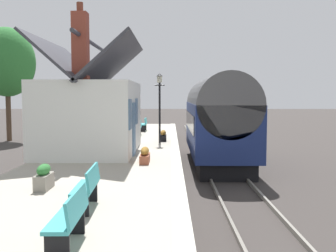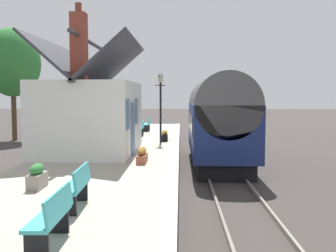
{
  "view_description": "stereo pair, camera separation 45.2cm",
  "coord_description": "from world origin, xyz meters",
  "px_view_note": "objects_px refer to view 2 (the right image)",
  "views": [
    {
      "loc": [
        -16.66,
        1.4,
        3.39
      ],
      "look_at": [
        1.04,
        1.5,
        1.99
      ],
      "focal_mm": 42.04,
      "sensor_mm": 36.0,
      "label": 1
    },
    {
      "loc": [
        -16.66,
        0.95,
        3.39
      ],
      "look_at": [
        1.04,
        1.5,
        1.99
      ],
      "focal_mm": 42.04,
      "sensor_mm": 36.0,
      "label": 2
    }
  ],
  "objects_px": {
    "planter_bench_left": "(142,155)",
    "planter_under_sign": "(37,177)",
    "bench_mid_platform": "(52,216)",
    "tree_far_right": "(13,63)",
    "train": "(219,120)",
    "planter_edge_near": "(122,127)",
    "planter_corner_building": "(165,136)",
    "bench_near_building": "(147,124)",
    "lamp_post_platform": "(161,94)",
    "bench_by_lamp": "(77,186)",
    "bench_platform_end": "(141,127)",
    "planter_by_door": "(125,131)",
    "station_building": "(91,113)"
  },
  "relations": [
    {
      "from": "planter_bench_left",
      "to": "planter_under_sign",
      "type": "distance_m",
      "value": 4.61
    },
    {
      "from": "bench_mid_platform",
      "to": "tree_far_right",
      "type": "distance_m",
      "value": 25.48
    },
    {
      "from": "train",
      "to": "planter_edge_near",
      "type": "relative_size",
      "value": 11.83
    },
    {
      "from": "planter_corner_building",
      "to": "planter_bench_left",
      "type": "height_order",
      "value": "planter_corner_building"
    },
    {
      "from": "bench_near_building",
      "to": "lamp_post_platform",
      "type": "distance_m",
      "value": 7.02
    },
    {
      "from": "planter_corner_building",
      "to": "tree_far_right",
      "type": "bearing_deg",
      "value": 53.74
    },
    {
      "from": "bench_near_building",
      "to": "planter_corner_building",
      "type": "distance_m",
      "value": 5.89
    },
    {
      "from": "planter_edge_near",
      "to": "tree_far_right",
      "type": "xyz_separation_m",
      "value": [
        4.07,
        8.67,
        4.42
      ]
    },
    {
      "from": "bench_near_building",
      "to": "bench_by_lamp",
      "type": "height_order",
      "value": "same"
    },
    {
      "from": "bench_near_building",
      "to": "planter_under_sign",
      "type": "xyz_separation_m",
      "value": [
        -16.31,
        1.47,
        -0.16
      ]
    },
    {
      "from": "bench_near_building",
      "to": "tree_far_right",
      "type": "bearing_deg",
      "value": 74.76
    },
    {
      "from": "bench_platform_end",
      "to": "planter_under_sign",
      "type": "bearing_deg",
      "value": 174.39
    },
    {
      "from": "bench_by_lamp",
      "to": "planter_by_door",
      "type": "xyz_separation_m",
      "value": [
        13.22,
        0.82,
        -0.04
      ]
    },
    {
      "from": "bench_platform_end",
      "to": "planter_edge_near",
      "type": "distance_m",
      "value": 2.06
    },
    {
      "from": "bench_mid_platform",
      "to": "bench_platform_end",
      "type": "xyz_separation_m",
      "value": [
        17.29,
        0.31,
        0.0
      ]
    },
    {
      "from": "planter_edge_near",
      "to": "tree_far_right",
      "type": "bearing_deg",
      "value": 64.85
    },
    {
      "from": "station_building",
      "to": "bench_near_building",
      "type": "bearing_deg",
      "value": -9.33
    },
    {
      "from": "planter_corner_building",
      "to": "planter_by_door",
      "type": "height_order",
      "value": "planter_by_door"
    },
    {
      "from": "planter_by_door",
      "to": "lamp_post_platform",
      "type": "bearing_deg",
      "value": -132.21
    },
    {
      "from": "bench_platform_end",
      "to": "planter_corner_building",
      "type": "bearing_deg",
      "value": -152.41
    },
    {
      "from": "station_building",
      "to": "bench_by_lamp",
      "type": "height_order",
      "value": "station_building"
    },
    {
      "from": "bench_mid_platform",
      "to": "tree_far_right",
      "type": "xyz_separation_m",
      "value": [
        22.87,
        10.37,
        4.31
      ]
    },
    {
      "from": "bench_near_building",
      "to": "bench_platform_end",
      "type": "xyz_separation_m",
      "value": [
        -2.8,
        0.14,
        0.0
      ]
    },
    {
      "from": "bench_mid_platform",
      "to": "planter_by_door",
      "type": "xyz_separation_m",
      "value": [
        15.31,
        0.97,
        -0.04
      ]
    },
    {
      "from": "station_building",
      "to": "planter_bench_left",
      "type": "height_order",
      "value": "station_building"
    },
    {
      "from": "bench_platform_end",
      "to": "bench_near_building",
      "type": "bearing_deg",
      "value": -2.9
    },
    {
      "from": "bench_near_building",
      "to": "planter_under_sign",
      "type": "height_order",
      "value": "bench_near_building"
    },
    {
      "from": "bench_by_lamp",
      "to": "planter_corner_building",
      "type": "bearing_deg",
      "value": -6.4
    },
    {
      "from": "train",
      "to": "planter_by_door",
      "type": "bearing_deg",
      "value": 62.37
    },
    {
      "from": "planter_bench_left",
      "to": "planter_by_door",
      "type": "relative_size",
      "value": 1.35
    },
    {
      "from": "train",
      "to": "station_building",
      "type": "height_order",
      "value": "station_building"
    },
    {
      "from": "bench_mid_platform",
      "to": "station_building",
      "type": "bearing_deg",
      "value": 9.4
    },
    {
      "from": "bench_near_building",
      "to": "planter_edge_near",
      "type": "distance_m",
      "value": 2.01
    },
    {
      "from": "bench_by_lamp",
      "to": "station_building",
      "type": "bearing_deg",
      "value": 10.62
    },
    {
      "from": "bench_mid_platform",
      "to": "planter_bench_left",
      "type": "distance_m",
      "value": 7.8
    },
    {
      "from": "tree_far_right",
      "to": "lamp_post_platform",
      "type": "bearing_deg",
      "value": -129.46
    },
    {
      "from": "station_building",
      "to": "planter_under_sign",
      "type": "distance_m",
      "value": 6.86
    },
    {
      "from": "planter_corner_building",
      "to": "planter_by_door",
      "type": "distance_m",
      "value": 2.39
    },
    {
      "from": "station_building",
      "to": "bench_mid_platform",
      "type": "distance_m",
      "value": 10.72
    },
    {
      "from": "tree_far_right",
      "to": "bench_by_lamp",
      "type": "bearing_deg",
      "value": -153.84
    },
    {
      "from": "station_building",
      "to": "bench_near_building",
      "type": "height_order",
      "value": "station_building"
    },
    {
      "from": "bench_mid_platform",
      "to": "train",
      "type": "bearing_deg",
      "value": -16.91
    },
    {
      "from": "bench_by_lamp",
      "to": "planter_edge_near",
      "type": "bearing_deg",
      "value": 5.28
    },
    {
      "from": "bench_near_building",
      "to": "planter_corner_building",
      "type": "height_order",
      "value": "bench_near_building"
    },
    {
      "from": "train",
      "to": "lamp_post_platform",
      "type": "height_order",
      "value": "lamp_post_platform"
    },
    {
      "from": "planter_corner_building",
      "to": "planter_under_sign",
      "type": "height_order",
      "value": "planter_under_sign"
    },
    {
      "from": "planter_under_sign",
      "to": "lamp_post_platform",
      "type": "relative_size",
      "value": 0.22
    },
    {
      "from": "station_building",
      "to": "bench_mid_platform",
      "type": "height_order",
      "value": "station_building"
    },
    {
      "from": "planter_edge_near",
      "to": "planter_under_sign",
      "type": "relative_size",
      "value": 0.92
    },
    {
      "from": "planter_by_door",
      "to": "planter_edge_near",
      "type": "xyz_separation_m",
      "value": [
        3.5,
        0.73,
        -0.07
      ]
    }
  ]
}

